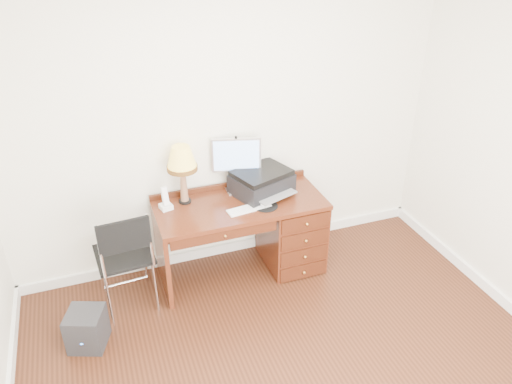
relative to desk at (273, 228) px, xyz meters
name	(u,v)px	position (x,y,z in m)	size (l,w,h in m)	color
ground	(302,384)	(-0.32, -1.40, -0.41)	(4.00, 4.00, 0.00)	black
room_shell	(271,320)	(-0.32, -0.77, -0.36)	(4.00, 4.00, 4.00)	white
desk	(273,228)	(0.00, 0.00, 0.00)	(1.50, 0.67, 0.75)	#542211
monitor	(236,158)	(-0.28, 0.24, 0.66)	(0.44, 0.20, 0.51)	silver
keyboard	(249,208)	(-0.28, -0.13, 0.34)	(0.39, 0.11, 0.01)	white
mouse_pad	(266,205)	(-0.13, -0.14, 0.35)	(0.22, 0.22, 0.04)	black
printer	(261,182)	(-0.08, 0.11, 0.45)	(0.60, 0.53, 0.22)	black
leg_lamp	(182,162)	(-0.78, 0.17, 0.73)	(0.26, 0.26, 0.54)	black
phone	(166,203)	(-0.96, 0.12, 0.40)	(0.12, 0.12, 0.21)	white
pen_cup	(258,189)	(-0.12, 0.09, 0.39)	(0.08, 0.08, 0.10)	black
chair	(124,252)	(-1.37, -0.16, 0.17)	(0.48, 0.49, 0.96)	black
equipment_box	(87,329)	(-1.75, -0.48, -0.25)	(0.27, 0.27, 0.32)	black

